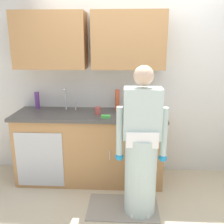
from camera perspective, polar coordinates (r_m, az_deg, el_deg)
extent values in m
plane|color=beige|center=(3.08, 4.32, -21.19)|extent=(9.00, 9.00, 0.00)
cube|color=silver|center=(3.56, 4.44, 7.54)|extent=(4.80, 0.10, 2.70)
cube|color=#B27F4C|center=(3.44, -13.64, 15.26)|extent=(0.91, 0.34, 0.70)
cube|color=#B27F4C|center=(3.30, 3.72, 15.66)|extent=(0.91, 0.34, 0.70)
cube|color=#B27F4C|center=(3.49, -4.90, -7.99)|extent=(1.90, 0.60, 0.90)
cube|color=#B7BABF|center=(3.38, -15.91, -10.27)|extent=(0.60, 0.01, 0.72)
cylinder|color=silver|center=(3.17, -0.50, -9.62)|extent=(0.01, 0.01, 0.12)
cylinder|color=silver|center=(3.17, 7.35, -9.72)|extent=(0.01, 0.01, 0.12)
cube|color=#474442|center=(3.33, -5.08, -0.56)|extent=(1.96, 0.66, 0.04)
cube|color=#B7BABF|center=(3.39, -10.07, -0.56)|extent=(0.50, 0.36, 0.03)
cylinder|color=#B7BABF|center=(3.50, -10.30, 2.88)|extent=(0.02, 0.02, 0.30)
sphere|color=#B7BABF|center=(3.41, -10.64, 4.95)|extent=(0.04, 0.04, 0.04)
cylinder|color=#B7BABF|center=(3.49, -8.15, 1.27)|extent=(0.02, 0.02, 0.10)
cube|color=white|center=(3.06, 6.15, -20.86)|extent=(0.20, 0.26, 0.06)
cylinder|color=#B2C6C1|center=(2.85, 6.37, -13.96)|extent=(0.34, 0.34, 0.88)
cube|color=#B2C6C1|center=(2.58, 6.83, -0.31)|extent=(0.38, 0.22, 0.52)
sphere|color=tan|center=(2.51, 7.11, 8.08)|extent=(0.20, 0.20, 0.20)
cube|color=white|center=(2.55, 6.82, -6.25)|extent=(0.32, 0.04, 0.16)
cylinder|color=#B2C6C1|center=(2.66, 1.70, -4.58)|extent=(0.07, 0.07, 0.55)
sphere|color=#1E8CCC|center=(2.77, 1.65, -9.93)|extent=(0.09, 0.09, 0.09)
cylinder|color=#B2C6C1|center=(2.69, 11.56, -4.67)|extent=(0.07, 0.07, 0.55)
sphere|color=#1E8CCC|center=(2.80, 11.26, -9.96)|extent=(0.09, 0.09, 0.09)
cube|color=gray|center=(3.12, 2.45, -20.54)|extent=(0.80, 0.50, 0.01)
cylinder|color=#334CB2|center=(3.44, 7.01, 1.67)|extent=(0.07, 0.07, 0.17)
cylinder|color=#E05933|center=(3.43, 1.18, 2.70)|extent=(0.06, 0.06, 0.28)
cylinder|color=#66388C|center=(3.67, -16.39, 2.54)|extent=(0.06, 0.06, 0.23)
cylinder|color=#B24C47|center=(3.24, -3.20, 0.30)|extent=(0.08, 0.08, 0.10)
cube|color=silver|center=(3.26, 9.80, -0.69)|extent=(0.24, 0.04, 0.01)
cube|color=#4CBF4C|center=(3.11, -1.42, -1.00)|extent=(0.11, 0.07, 0.03)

